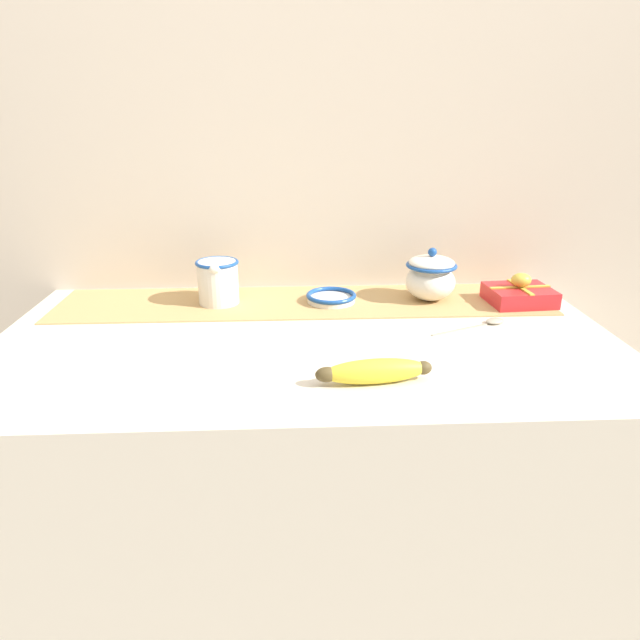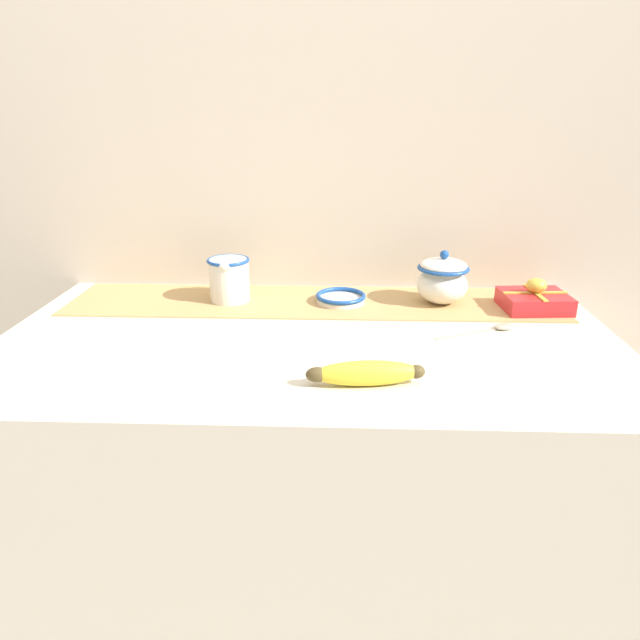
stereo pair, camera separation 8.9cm
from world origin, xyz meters
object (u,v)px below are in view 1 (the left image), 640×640
sugar_bowl (431,277)px  gift_box (519,294)px  banana (374,371)px  cream_pitcher (218,280)px  spoon (490,322)px  small_dish (331,297)px  napkin_stack (12,372)px

sugar_bowl → gift_box: bearing=-10.1°
sugar_bowl → banana: (-0.19, -0.41, -0.04)m
cream_pitcher → spoon: bearing=-15.4°
cream_pitcher → sugar_bowl: bearing=-0.2°
small_dish → banana: 0.41m
cream_pitcher → spoon: (0.58, -0.16, -0.05)m
small_dish → spoon: bearing=-25.5°
small_dish → napkin_stack: bearing=-147.8°
small_dish → gift_box: (0.43, -0.03, 0.01)m
gift_box → banana: bearing=-135.6°
spoon → gift_box: gift_box is taller
sugar_bowl → spoon: sugar_bowl is taller
small_dish → spoon: small_dish is taller
cream_pitcher → sugar_bowl: size_ratio=0.93×
gift_box → sugar_bowl: bearing=169.9°
cream_pitcher → spoon: cream_pitcher is taller
banana → napkin_stack: 0.60m
cream_pitcher → gift_box: 0.68m
sugar_bowl → small_dish: sugar_bowl is taller
banana → gift_box: bearing=44.4°
spoon → banana: bearing=-161.2°
spoon → gift_box: 0.16m
napkin_stack → sugar_bowl: bearing=24.4°
sugar_bowl → gift_box: size_ratio=0.83×
banana → napkin_stack: banana is taller
cream_pitcher → banana: bearing=-54.2°
banana → napkin_stack: bearing=174.8°
cream_pitcher → napkin_stack: size_ratio=0.72×
cream_pitcher → banana: 0.51m
sugar_bowl → banana: bearing=-114.4°
cream_pitcher → banana: size_ratio=0.58×
sugar_bowl → spoon: 0.19m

